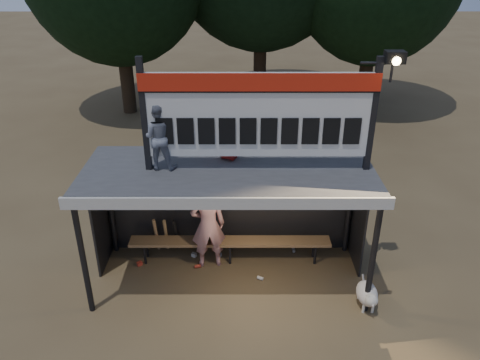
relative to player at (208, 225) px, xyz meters
name	(u,v)px	position (x,y,z in m)	size (l,w,h in m)	color
ground	(230,277)	(0.42, -0.42, -0.92)	(80.00, 80.00, 0.00)	brown
player	(208,225)	(0.00, 0.00, 0.00)	(0.67, 0.44, 1.84)	silver
child_a	(158,136)	(-0.74, -0.38, 1.98)	(0.56, 0.43, 1.15)	slate
child_b	(228,134)	(0.41, 0.01, 1.86)	(0.45, 0.29, 0.91)	#AB1F1A
dugout_shelter	(229,187)	(0.42, -0.18, 0.93)	(5.10, 2.08, 2.32)	#3A3A3C
scoreboard_assembly	(262,113)	(0.97, -0.43, 2.41)	(4.10, 0.27, 1.99)	black
bench	(230,242)	(0.42, 0.13, -0.48)	(4.00, 0.35, 0.48)	olive
dog	(367,294)	(2.84, -1.25, -0.64)	(0.36, 0.81, 0.49)	beige
bats	(166,235)	(-0.90, 0.40, -0.49)	(0.47, 0.32, 0.84)	#A4784C
litter	(216,261)	(0.14, 0.04, -0.88)	(3.23, 1.04, 0.08)	#B42F1E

